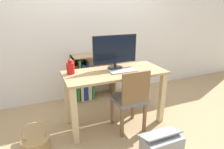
{
  "coord_description": "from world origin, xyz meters",
  "views": [
    {
      "loc": [
        -0.92,
        -2.13,
        1.55
      ],
      "look_at": [
        0.0,
        0.1,
        0.68
      ],
      "focal_mm": 30.0,
      "sensor_mm": 36.0,
      "label": 1
    }
  ],
  "objects_px": {
    "keyboard": "(123,71)",
    "vase": "(70,68)",
    "monitor": "(115,51)",
    "chair": "(131,98)",
    "bookshelf": "(87,80)",
    "storage_box": "(162,143)",
    "basket": "(36,144)"
  },
  "relations": [
    {
      "from": "chair",
      "to": "vase",
      "type": "bearing_deg",
      "value": 147.69
    },
    {
      "from": "monitor",
      "to": "chair",
      "type": "height_order",
      "value": "monitor"
    },
    {
      "from": "keyboard",
      "to": "monitor",
      "type": "bearing_deg",
      "value": 101.16
    },
    {
      "from": "monitor",
      "to": "keyboard",
      "type": "distance_m",
      "value": 0.3
    },
    {
      "from": "monitor",
      "to": "vase",
      "type": "distance_m",
      "value": 0.63
    },
    {
      "from": "vase",
      "to": "monitor",
      "type": "bearing_deg",
      "value": 0.12
    },
    {
      "from": "keyboard",
      "to": "bookshelf",
      "type": "bearing_deg",
      "value": 106.17
    },
    {
      "from": "chair",
      "to": "storage_box",
      "type": "distance_m",
      "value": 0.63
    },
    {
      "from": "basket",
      "to": "storage_box",
      "type": "height_order",
      "value": "basket"
    },
    {
      "from": "monitor",
      "to": "bookshelf",
      "type": "bearing_deg",
      "value": 107.43
    },
    {
      "from": "monitor",
      "to": "vase",
      "type": "relative_size",
      "value": 3.32
    },
    {
      "from": "vase",
      "to": "basket",
      "type": "xyz_separation_m",
      "value": [
        -0.51,
        -0.34,
        -0.74
      ]
    },
    {
      "from": "keyboard",
      "to": "basket",
      "type": "bearing_deg",
      "value": -172.45
    },
    {
      "from": "chair",
      "to": "basket",
      "type": "distance_m",
      "value": 1.22
    },
    {
      "from": "bookshelf",
      "to": "chair",
      "type": "bearing_deg",
      "value": -76.08
    },
    {
      "from": "bookshelf",
      "to": "keyboard",
      "type": "bearing_deg",
      "value": -73.83
    },
    {
      "from": "vase",
      "to": "bookshelf",
      "type": "bearing_deg",
      "value": 61.65
    },
    {
      "from": "monitor",
      "to": "basket",
      "type": "distance_m",
      "value": 1.48
    },
    {
      "from": "keyboard",
      "to": "basket",
      "type": "distance_m",
      "value": 1.34
    },
    {
      "from": "monitor",
      "to": "bookshelf",
      "type": "height_order",
      "value": "monitor"
    },
    {
      "from": "bookshelf",
      "to": "storage_box",
      "type": "relative_size",
      "value": 1.75
    },
    {
      "from": "basket",
      "to": "keyboard",
      "type": "bearing_deg",
      "value": 7.55
    },
    {
      "from": "vase",
      "to": "storage_box",
      "type": "relative_size",
      "value": 0.41
    },
    {
      "from": "storage_box",
      "to": "bookshelf",
      "type": "bearing_deg",
      "value": 104.79
    },
    {
      "from": "bookshelf",
      "to": "storage_box",
      "type": "xyz_separation_m",
      "value": [
        0.42,
        -1.6,
        -0.24
      ]
    },
    {
      "from": "bookshelf",
      "to": "storage_box",
      "type": "height_order",
      "value": "bookshelf"
    },
    {
      "from": "keyboard",
      "to": "storage_box",
      "type": "bearing_deg",
      "value": -77.02
    },
    {
      "from": "storage_box",
      "to": "keyboard",
      "type": "bearing_deg",
      "value": 102.98
    },
    {
      "from": "keyboard",
      "to": "vase",
      "type": "relative_size",
      "value": 1.95
    },
    {
      "from": "chair",
      "to": "storage_box",
      "type": "xyz_separation_m",
      "value": [
        0.15,
        -0.49,
        -0.37
      ]
    },
    {
      "from": "monitor",
      "to": "chair",
      "type": "xyz_separation_m",
      "value": [
        0.05,
        -0.39,
        -0.53
      ]
    },
    {
      "from": "bookshelf",
      "to": "storage_box",
      "type": "bearing_deg",
      "value": -75.21
    }
  ]
}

